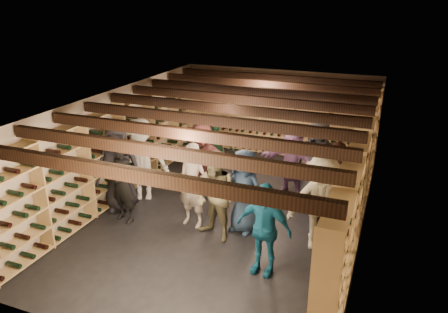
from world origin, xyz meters
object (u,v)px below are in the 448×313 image
person_5 (202,161)px  person_6 (244,191)px  person_10 (215,152)px  person_12 (317,160)px  person_2 (216,197)px  person_11 (292,162)px  person_4 (264,228)px  person_0 (119,168)px  person_3 (321,203)px  crate_stack_right (306,164)px  crate_loose (275,168)px  person_8 (337,185)px  person_7 (192,186)px  person_9 (141,160)px  crate_stack_left (213,154)px  person_1 (123,183)px

person_5 → person_6: 1.73m
person_10 → person_12: size_ratio=0.85×
person_2 → person_11: person_2 is taller
person_4 → person_6: bearing=129.2°
person_0 → person_3: size_ratio=1.04×
crate_stack_right → person_12: (0.46, -1.22, 0.61)m
person_2 → person_12: person_12 is taller
person_6 → person_4: bearing=-41.7°
person_12 → crate_loose: bearing=126.9°
person_3 → person_4: size_ratio=1.12×
crate_stack_right → person_8: person_8 is taller
person_7 → person_12: size_ratio=0.90×
person_6 → person_9: 2.63m
person_9 → crate_loose: bearing=23.9°
person_9 → person_10: bearing=25.6°
crate_stack_left → person_10: 0.99m
person_2 → person_8: person_2 is taller
person_6 → person_2: bearing=-114.2°
person_2 → person_7: person_2 is taller
crate_stack_left → person_10: size_ratio=0.53×
person_3 → person_11: person_3 is taller
person_5 → crate_stack_left: bearing=100.5°
person_5 → person_6: bearing=-42.4°
crate_loose → crate_stack_right: bearing=-0.5°
person_4 → person_10: (-2.14, 3.05, -0.00)m
person_11 → crate_stack_right: bearing=104.3°
crate_stack_right → person_8: size_ratio=0.40×
person_5 → person_12: person_12 is taller
person_8 → person_1: bearing=-154.5°
crate_loose → person_6: 3.22m
person_7 → person_1: bearing=-157.6°
person_11 → person_9: bearing=-136.8°
person_0 → person_12: person_12 is taller
person_1 → person_4: person_1 is taller
crate_stack_right → person_1: 4.71m
person_4 → person_10: 3.73m
person_4 → person_11: bearing=101.4°
person_5 → person_7: (0.35, -1.22, -0.03)m
person_7 → crate_stack_right: bearing=72.1°
crate_loose → person_2: person_2 is taller
crate_stack_right → person_5: 2.88m
person_6 → person_7: bearing=-155.3°
person_1 → person_12: (3.41, 2.41, 0.12)m
crate_stack_right → person_7: bearing=-115.8°
person_5 → person_12: (2.39, 0.84, 0.06)m
crate_stack_right → person_9: bearing=-140.4°
crate_loose → person_7: 3.46m
person_0 → person_5: (1.39, 1.17, -0.06)m
person_6 → person_8: bearing=44.3°
person_7 → person_11: size_ratio=1.05×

